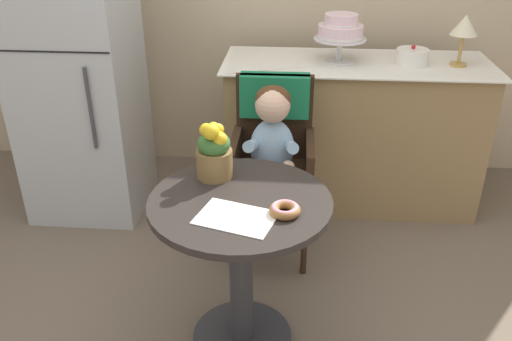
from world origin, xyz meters
name	(u,v)px	position (x,y,z in m)	size (l,w,h in m)	color
ground_plane	(242,337)	(0.00, 0.00, 0.00)	(8.00, 8.00, 0.00)	#6B5B4C
cafe_table	(241,244)	(0.00, 0.00, 0.51)	(0.72, 0.72, 0.72)	#282321
wicker_chair	(273,139)	(0.09, 0.76, 0.64)	(0.42, 0.45, 0.95)	#332114
seated_child	(272,144)	(0.09, 0.61, 0.68)	(0.27, 0.32, 0.73)	#8CADCC
paper_napkin	(236,218)	(0.00, -0.13, 0.72)	(0.28, 0.19, 0.00)	white
donut_front	(285,209)	(0.18, -0.09, 0.74)	(0.12, 0.12, 0.04)	#936033
flower_vase	(214,151)	(-0.12, 0.18, 0.84)	(0.15, 0.15, 0.25)	brown
display_counter	(351,133)	(0.55, 1.30, 0.45)	(1.56, 0.62, 0.90)	#93754C
tiered_cake_stand	(341,31)	(0.44, 1.30, 1.08)	(0.30, 0.30, 0.27)	silver
round_layer_cake	(412,57)	(0.85, 1.29, 0.94)	(0.18, 0.18, 0.11)	white
table_lamp	(465,27)	(1.11, 1.28, 1.12)	(0.15, 0.15, 0.28)	#B28C47
refrigerator	(78,75)	(-1.05, 1.10, 0.85)	(0.64, 0.63, 1.70)	#B7BABF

